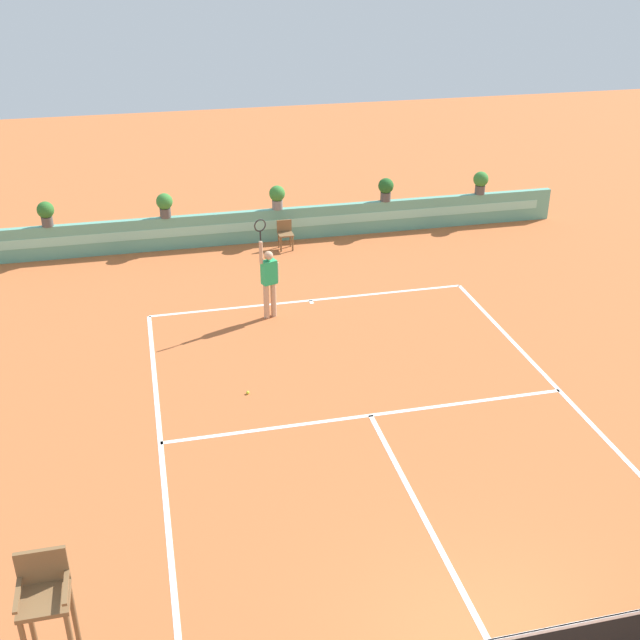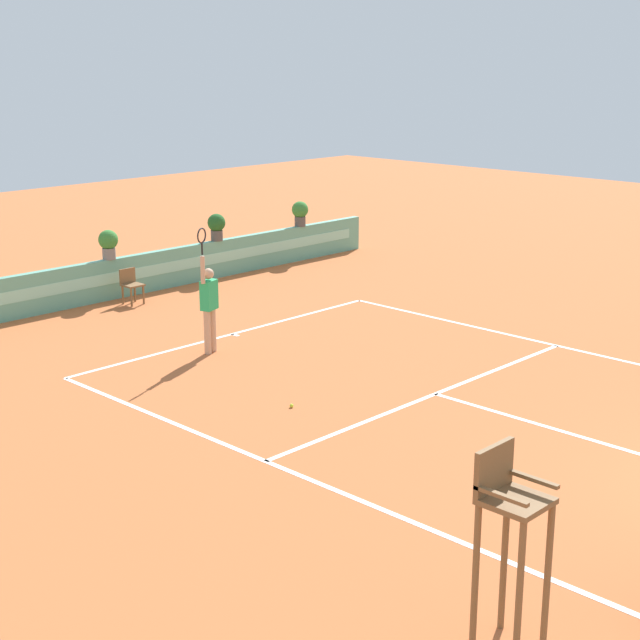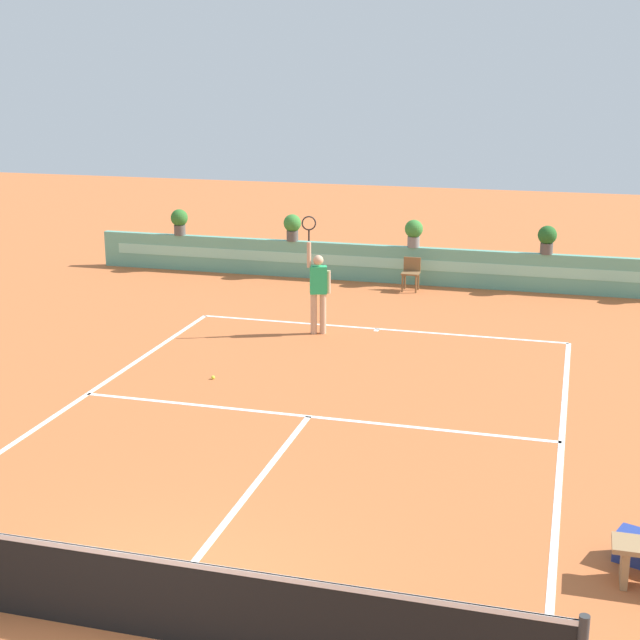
# 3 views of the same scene
# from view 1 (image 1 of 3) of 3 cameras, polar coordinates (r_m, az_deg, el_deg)

# --- Properties ---
(ground_plane) EXTENTS (60.00, 60.00, 0.00)m
(ground_plane) POSITION_cam_1_polar(r_m,az_deg,el_deg) (15.50, 4.08, -7.68)
(ground_plane) COLOR #BC6033
(court_lines) EXTENTS (8.32, 11.94, 0.01)m
(court_lines) POSITION_cam_1_polar(r_m,az_deg,el_deg) (16.07, 3.34, -6.26)
(court_lines) COLOR white
(court_lines) RESTS_ON ground
(back_wall_barrier) EXTENTS (18.00, 0.21, 1.00)m
(back_wall_barrier) POSITION_cam_1_polar(r_m,az_deg,el_deg) (24.34, -3.02, 6.89)
(back_wall_barrier) COLOR #60A88E
(back_wall_barrier) RESTS_ON ground
(umpire_chair) EXTENTS (0.60, 0.60, 2.14)m
(umpire_chair) POSITION_cam_1_polar(r_m,az_deg,el_deg) (10.61, -19.02, -19.34)
(umpire_chair) COLOR brown
(umpire_chair) RESTS_ON ground
(ball_kid_chair) EXTENTS (0.44, 0.44, 0.85)m
(ball_kid_chair) POSITION_cam_1_polar(r_m,az_deg,el_deg) (23.69, -2.53, 6.28)
(ball_kid_chair) COLOR brown
(ball_kid_chair) RESTS_ON ground
(tennis_player) EXTENTS (0.59, 0.32, 2.58)m
(tennis_player) POSITION_cam_1_polar(r_m,az_deg,el_deg) (19.20, -3.70, 3.05)
(tennis_player) COLOR tan
(tennis_player) RESTS_ON ground
(tennis_ball_near_baseline) EXTENTS (0.07, 0.07, 0.07)m
(tennis_ball_near_baseline) POSITION_cam_1_polar(r_m,az_deg,el_deg) (16.51, -5.23, -5.23)
(tennis_ball_near_baseline) COLOR #CCE033
(tennis_ball_near_baseline) RESTS_ON ground
(potted_plant_left) EXTENTS (0.48, 0.48, 0.72)m
(potted_plant_left) POSITION_cam_1_polar(r_m,az_deg,el_deg) (23.73, -11.14, 8.22)
(potted_plant_left) COLOR #514C47
(potted_plant_left) RESTS_ON back_wall_barrier
(potted_plant_far_left) EXTENTS (0.48, 0.48, 0.72)m
(potted_plant_far_left) POSITION_cam_1_polar(r_m,az_deg,el_deg) (23.88, -19.16, 7.35)
(potted_plant_far_left) COLOR #514C47
(potted_plant_far_left) RESTS_ON back_wall_barrier
(potted_plant_centre) EXTENTS (0.48, 0.48, 0.72)m
(potted_plant_centre) POSITION_cam_1_polar(r_m,az_deg,el_deg) (24.05, -3.11, 8.94)
(potted_plant_centre) COLOR gray
(potted_plant_centre) RESTS_ON back_wall_barrier
(potted_plant_far_right) EXTENTS (0.48, 0.48, 0.72)m
(potted_plant_far_right) POSITION_cam_1_polar(r_m,az_deg,el_deg) (25.95, 11.51, 9.78)
(potted_plant_far_right) COLOR #514C47
(potted_plant_far_right) RESTS_ON back_wall_barrier
(potted_plant_right) EXTENTS (0.48, 0.48, 0.72)m
(potted_plant_right) POSITION_cam_1_polar(r_m,az_deg,el_deg) (24.84, 4.77, 9.46)
(potted_plant_right) COLOR #514C47
(potted_plant_right) RESTS_ON back_wall_barrier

